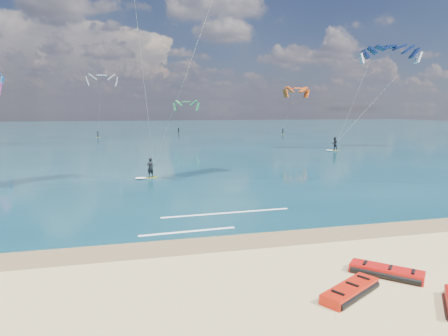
% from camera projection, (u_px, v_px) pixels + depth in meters
% --- Properties ---
extents(ground, '(320.00, 320.00, 0.00)m').
position_uv_depth(ground, '(169.00, 155.00, 54.75)').
color(ground, tan).
rests_on(ground, ground).
extents(wet_sand_strip, '(320.00, 2.40, 0.01)m').
position_uv_depth(wet_sand_strip, '(254.00, 240.00, 19.26)').
color(wet_sand_strip, brown).
rests_on(wet_sand_strip, ground).
extents(sea, '(320.00, 200.00, 0.04)m').
position_uv_depth(sea, '(145.00, 131.00, 116.14)').
color(sea, '#0B343F').
rests_on(sea, ground).
extents(packed_kite_left, '(3.01, 2.36, 0.40)m').
position_uv_depth(packed_kite_left, '(350.00, 295.00, 13.54)').
color(packed_kite_left, red).
rests_on(packed_kite_left, ground).
extents(packed_kite_mid, '(2.78, 2.78, 0.40)m').
position_uv_depth(packed_kite_mid, '(386.00, 276.00, 15.13)').
color(packed_kite_mid, red).
rests_on(packed_kite_mid, ground).
extents(kitesurfer_main, '(8.17, 11.08, 18.34)m').
position_uv_depth(kitesurfer_main, '(162.00, 69.00, 31.39)').
color(kitesurfer_main, '#C6D118').
rests_on(kitesurfer_main, sea).
extents(kitesurfer_far, '(14.02, 5.79, 16.87)m').
position_uv_depth(kitesurfer_far, '(364.00, 90.00, 58.84)').
color(kitesurfer_far, gold).
rests_on(kitesurfer_far, sea).
extents(shoreline_foam, '(9.37, 3.62, 0.01)m').
position_uv_depth(shoreline_foam, '(213.00, 219.00, 22.72)').
color(shoreline_foam, white).
rests_on(shoreline_foam, ground).
extents(distant_kites, '(75.96, 34.53, 14.06)m').
position_uv_depth(distant_kites, '(111.00, 111.00, 86.78)').
color(distant_kites, '#C23986').
rests_on(distant_kites, ground).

